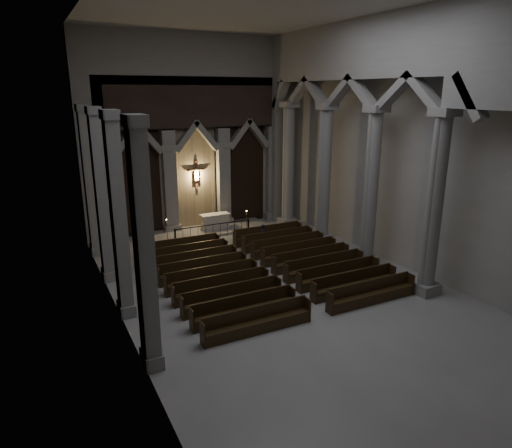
# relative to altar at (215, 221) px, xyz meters

# --- Properties ---
(room) EXTENTS (24.00, 24.10, 12.00)m
(room) POSITION_rel_altar_xyz_m (-0.76, -10.60, 6.97)
(room) COLOR #999691
(room) RESTS_ON ground
(sanctuary_wall) EXTENTS (14.00, 0.77, 12.00)m
(sanctuary_wall) POSITION_rel_altar_xyz_m (-0.76, 0.93, 5.99)
(sanctuary_wall) COLOR gray
(sanctuary_wall) RESTS_ON ground
(right_arcade) EXTENTS (1.00, 24.00, 12.00)m
(right_arcade) POSITION_rel_altar_xyz_m (4.74, -9.27, 7.20)
(right_arcade) COLOR gray
(right_arcade) RESTS_ON ground
(left_pilasters) EXTENTS (0.60, 13.00, 8.03)m
(left_pilasters) POSITION_rel_altar_xyz_m (-7.51, -7.10, 3.28)
(left_pilasters) COLOR gray
(left_pilasters) RESTS_ON ground
(sanctuary_step) EXTENTS (8.50, 2.60, 0.15)m
(sanctuary_step) POSITION_rel_altar_xyz_m (-0.76, -0.00, -0.56)
(sanctuary_step) COLOR gray
(sanctuary_step) RESTS_ON ground
(altar) EXTENTS (1.87, 0.75, 0.95)m
(altar) POSITION_rel_altar_xyz_m (0.00, 0.00, 0.00)
(altar) COLOR #BAB2A3
(altar) RESTS_ON sanctuary_step
(altar_rail) EXTENTS (4.85, 0.09, 0.95)m
(altar_rail) POSITION_rel_altar_xyz_m (-0.76, -1.57, 0.00)
(altar_rail) COLOR black
(altar_rail) RESTS_ON ground
(candle_stand_left) EXTENTS (0.24, 0.24, 1.45)m
(candle_stand_left) POSITION_rel_altar_xyz_m (-3.45, -1.06, -0.24)
(candle_stand_left) COLOR #A26431
(candle_stand_left) RESTS_ON ground
(candle_stand_right) EXTENTS (0.25, 0.25, 1.48)m
(candle_stand_right) POSITION_rel_altar_xyz_m (1.56, -1.43, -0.23)
(candle_stand_right) COLOR #A26431
(candle_stand_right) RESTS_ON ground
(pews) EXTENTS (9.80, 9.67, 0.98)m
(pews) POSITION_rel_altar_xyz_m (-0.76, -8.17, -0.31)
(pews) COLOR black
(pews) RESTS_ON ground
(worshipper) EXTENTS (0.56, 0.44, 1.34)m
(worshipper) POSITION_rel_altar_xyz_m (1.29, -4.29, 0.04)
(worshipper) COLOR black
(worshipper) RESTS_ON ground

